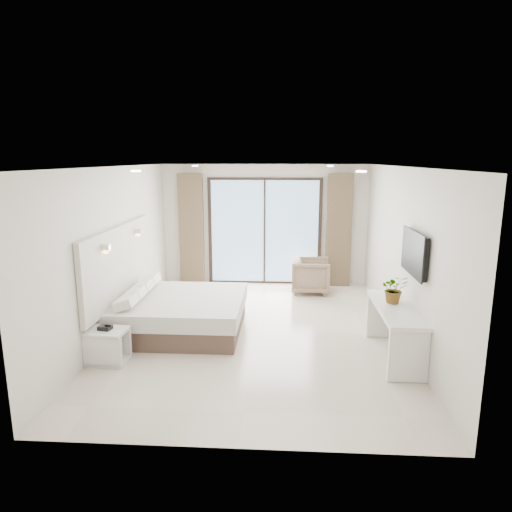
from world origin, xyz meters
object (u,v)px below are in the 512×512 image
at_px(console_desk, 395,320).
at_px(armchair, 311,274).
at_px(nightstand, 108,346).
at_px(bed, 180,313).

relative_size(console_desk, armchair, 2.11).
xyz_separation_m(nightstand, console_desk, (4.06, 0.42, 0.33)).
relative_size(bed, nightstand, 3.74).
bearing_deg(bed, nightstand, -120.17).
relative_size(nightstand, armchair, 0.69).
height_order(bed, console_desk, console_desk).
height_order(bed, armchair, armchair).
height_order(nightstand, console_desk, console_desk).
bearing_deg(bed, armchair, 45.88).
bearing_deg(armchair, bed, 137.67).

